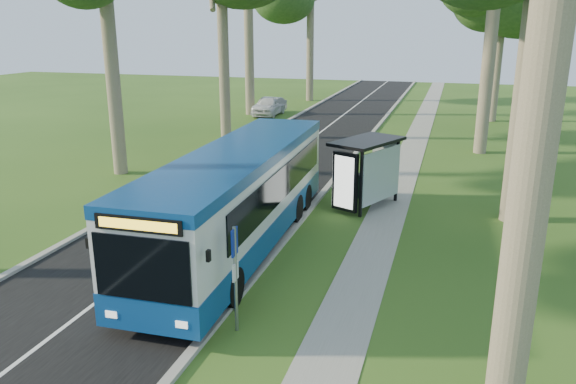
% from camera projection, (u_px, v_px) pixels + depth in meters
% --- Properties ---
extents(ground, '(120.00, 120.00, 0.00)m').
position_uv_depth(ground, '(271.00, 258.00, 17.78)').
color(ground, '#2F541A').
rests_on(ground, ground).
extents(road, '(7.00, 100.00, 0.02)m').
position_uv_depth(road, '(267.00, 173.00, 27.92)').
color(road, black).
rests_on(road, ground).
extents(kerb_east, '(0.25, 100.00, 0.12)m').
position_uv_depth(kerb_east, '(336.00, 177.00, 26.95)').
color(kerb_east, '#9E9B93').
rests_on(kerb_east, ground).
extents(kerb_west, '(0.25, 100.00, 0.12)m').
position_uv_depth(kerb_west, '(202.00, 167.00, 28.86)').
color(kerb_west, '#9E9B93').
rests_on(kerb_west, ground).
extents(centre_line, '(0.12, 100.00, 0.00)m').
position_uv_depth(centre_line, '(267.00, 173.00, 27.91)').
color(centre_line, white).
rests_on(centre_line, road).
extents(footpath, '(1.50, 100.00, 0.02)m').
position_uv_depth(footpath, '(399.00, 183.00, 26.14)').
color(footpath, gray).
rests_on(footpath, ground).
extents(bus, '(2.92, 12.54, 3.31)m').
position_uv_depth(bus, '(239.00, 199.00, 18.08)').
color(bus, silver).
rests_on(bus, ground).
extents(bus_stop_sign, '(0.09, 0.37, 2.66)m').
position_uv_depth(bus_stop_sign, '(235.00, 267.00, 13.10)').
color(bus_stop_sign, gray).
rests_on(bus_stop_sign, ground).
extents(bus_shelter, '(2.87, 3.61, 2.74)m').
position_uv_depth(bus_shelter, '(369.00, 162.00, 21.97)').
color(bus_shelter, black).
rests_on(bus_shelter, ground).
extents(litter_bin, '(0.58, 0.58, 1.02)m').
position_uv_depth(litter_bin, '(363.00, 186.00, 23.89)').
color(litter_bin, black).
rests_on(litter_bin, ground).
extents(car_white, '(1.81, 4.43, 1.51)m').
position_uv_depth(car_white, '(269.00, 106.00, 45.72)').
color(car_white, silver).
rests_on(car_white, ground).
extents(car_silver, '(1.82, 4.33, 1.39)m').
position_uv_depth(car_silver, '(269.00, 106.00, 45.99)').
color(car_silver, '#999CA0').
rests_on(car_silver, ground).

